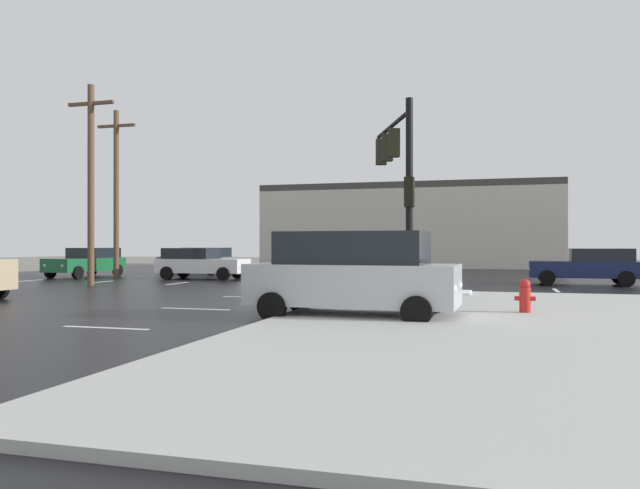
# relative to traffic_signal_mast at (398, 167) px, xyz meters

# --- Properties ---
(ground_plane) EXTENTS (120.00, 120.00, 0.00)m
(ground_plane) POSITION_rel_traffic_signal_mast_xyz_m (-4.73, 5.04, -4.28)
(ground_plane) COLOR slate
(road_asphalt) EXTENTS (44.00, 44.00, 0.02)m
(road_asphalt) POSITION_rel_traffic_signal_mast_xyz_m (-4.73, 5.04, -4.27)
(road_asphalt) COLOR black
(road_asphalt) RESTS_ON ground_plane
(snow_strip_curbside) EXTENTS (4.00, 1.60, 0.06)m
(snow_strip_curbside) POSITION_rel_traffic_signal_mast_xyz_m (0.27, 1.04, -4.11)
(snow_strip_curbside) COLOR white
(snow_strip_curbside) RESTS_ON sidewalk_corner
(lane_markings) EXTENTS (36.15, 36.15, 0.01)m
(lane_markings) POSITION_rel_traffic_signal_mast_xyz_m (-3.52, 3.66, -4.26)
(lane_markings) COLOR silver
(lane_markings) RESTS_ON road_asphalt
(traffic_signal_mast) EXTENTS (1.90, 4.37, 6.04)m
(traffic_signal_mast) POSITION_rel_traffic_signal_mast_xyz_m (0.00, 0.00, 0.00)
(traffic_signal_mast) COLOR black
(traffic_signal_mast) RESTS_ON sidewalk_corner
(fire_hydrant) EXTENTS (0.48, 0.26, 0.79)m
(fire_hydrant) POSITION_rel_traffic_signal_mast_xyz_m (3.73, -4.60, -3.74)
(fire_hydrant) COLOR red
(fire_hydrant) RESTS_ON sidewalk_corner
(strip_building_background) EXTENTS (22.94, 8.00, 6.52)m
(strip_building_background) POSITION_rel_traffic_signal_mast_xyz_m (-3.57, 30.25, -1.02)
(strip_building_background) COLOR beige
(strip_building_background) RESTS_ON ground_plane
(sedan_red) EXTENTS (2.33, 4.65, 1.58)m
(sedan_red) POSITION_rel_traffic_signal_mast_xyz_m (-5.15, 14.29, -3.43)
(sedan_red) COLOR #B21919
(sedan_red) RESTS_ON road_asphalt
(suv_silver) EXTENTS (4.89, 2.31, 2.03)m
(suv_silver) POSITION_rel_traffic_signal_mast_xyz_m (-0.13, -6.02, -3.19)
(suv_silver) COLOR #B7BABF
(suv_silver) RESTS_ON road_asphalt
(sedan_green) EXTENTS (2.37, 4.66, 1.58)m
(sedan_green) POSITION_rel_traffic_signal_mast_xyz_m (-18.20, 8.86, -3.43)
(sedan_green) COLOR #195933
(sedan_green) RESTS_ON road_asphalt
(sedan_navy) EXTENTS (4.58, 2.13, 1.58)m
(sedan_navy) POSITION_rel_traffic_signal_mast_xyz_m (6.91, 8.82, -3.43)
(sedan_navy) COLOR #141E47
(sedan_navy) RESTS_ON road_asphalt
(sedan_grey) EXTENTS (4.66, 2.37, 1.58)m
(sedan_grey) POSITION_rel_traffic_signal_mast_xyz_m (-14.03, 13.79, -3.43)
(sedan_grey) COLOR slate
(sedan_grey) RESTS_ON road_asphalt
(sedan_white) EXTENTS (4.55, 2.04, 1.58)m
(sedan_white) POSITION_rel_traffic_signal_mast_xyz_m (-11.41, 8.61, -3.43)
(sedan_white) COLOR white
(sedan_white) RESTS_ON road_asphalt
(utility_pole_mid) EXTENTS (2.20, 0.28, 8.60)m
(utility_pole_mid) POSITION_rel_traffic_signal_mast_xyz_m (-13.60, 2.80, 0.23)
(utility_pole_mid) COLOR brown
(utility_pole_mid) RESTS_ON ground_plane
(utility_pole_far) EXTENTS (2.20, 0.28, 8.81)m
(utility_pole_far) POSITION_rel_traffic_signal_mast_xyz_m (-16.12, 8.42, 0.34)
(utility_pole_far) COLOR brown
(utility_pole_far) RESTS_ON ground_plane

